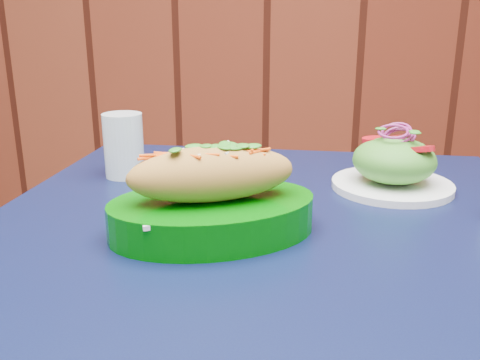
# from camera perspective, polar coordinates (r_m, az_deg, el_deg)

# --- Properties ---
(cafe_table) EXTENTS (0.82, 0.82, 0.75)m
(cafe_table) POSITION_cam_1_polar(r_m,az_deg,el_deg) (0.81, 2.54, -9.59)
(cafe_table) COLOR black
(cafe_table) RESTS_ON ground
(banh_mi_basket) EXTENTS (0.32, 0.27, 0.13)m
(banh_mi_basket) POSITION_cam_1_polar(r_m,az_deg,el_deg) (0.70, -2.96, -2.02)
(banh_mi_basket) COLOR #005B04
(banh_mi_basket) RESTS_ON cafe_table
(salad_plate) EXTENTS (0.20, 0.20, 0.11)m
(salad_plate) POSITION_cam_1_polar(r_m,az_deg,el_deg) (0.92, 16.07, 1.50)
(salad_plate) COLOR white
(salad_plate) RESTS_ON cafe_table
(water_glass) EXTENTS (0.07, 0.07, 0.11)m
(water_glass) POSITION_cam_1_polar(r_m,az_deg,el_deg) (0.97, -12.30, 3.63)
(water_glass) COLOR silver
(water_glass) RESTS_ON cafe_table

